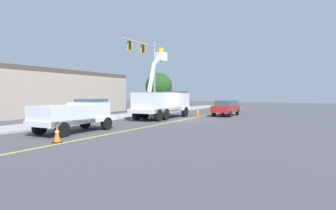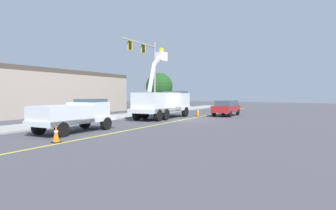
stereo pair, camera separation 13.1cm
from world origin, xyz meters
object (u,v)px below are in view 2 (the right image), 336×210
object	(u,v)px
traffic_cone_mid_front	(198,112)
utility_bucket_truck	(163,102)
traffic_signal_mast	(147,63)
passing_minivan	(226,107)
traffic_cone_leading	(56,134)
service_pickup_truck	(74,114)

from	to	relation	value
traffic_cone_mid_front	utility_bucket_truck	bearing A→B (deg)	165.54
utility_bucket_truck	traffic_signal_mast	bearing A→B (deg)	62.89
passing_minivan	traffic_cone_mid_front	xyz separation A→B (m)	(-2.32, 2.18, -0.54)
traffic_cone_leading	traffic_cone_mid_front	size ratio (longest dim) A/B	1.00
traffic_cone_leading	traffic_signal_mast	distance (m)	19.49
traffic_cone_leading	traffic_signal_mast	bearing A→B (deg)	29.80
utility_bucket_truck	traffic_cone_leading	distance (m)	14.97
utility_bucket_truck	traffic_signal_mast	xyz separation A→B (m)	(2.18, 4.26, 4.31)
service_pickup_truck	traffic_cone_leading	world-z (taller)	service_pickup_truck
utility_bucket_truck	service_pickup_truck	distance (m)	11.60
utility_bucket_truck	traffic_cone_mid_front	bearing A→B (deg)	-14.46
service_pickup_truck	traffic_cone_mid_front	distance (m)	15.84
utility_bucket_truck	traffic_cone_leading	bearing A→B (deg)	-160.30
traffic_cone_leading	traffic_cone_mid_front	xyz separation A→B (m)	(18.48, 3.89, -0.00)
passing_minivan	traffic_cone_mid_front	bearing A→B (deg)	136.75
service_pickup_truck	utility_bucket_truck	bearing A→B (deg)	11.69
traffic_signal_mast	service_pickup_truck	bearing A→B (deg)	-153.96
service_pickup_truck	passing_minivan	bearing A→B (deg)	-3.08
passing_minivan	traffic_signal_mast	size ratio (longest dim) A/B	0.59
passing_minivan	traffic_cone_leading	bearing A→B (deg)	-175.30
traffic_cone_leading	service_pickup_truck	bearing A→B (deg)	44.81
utility_bucket_truck	passing_minivan	size ratio (longest dim) A/B	1.68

